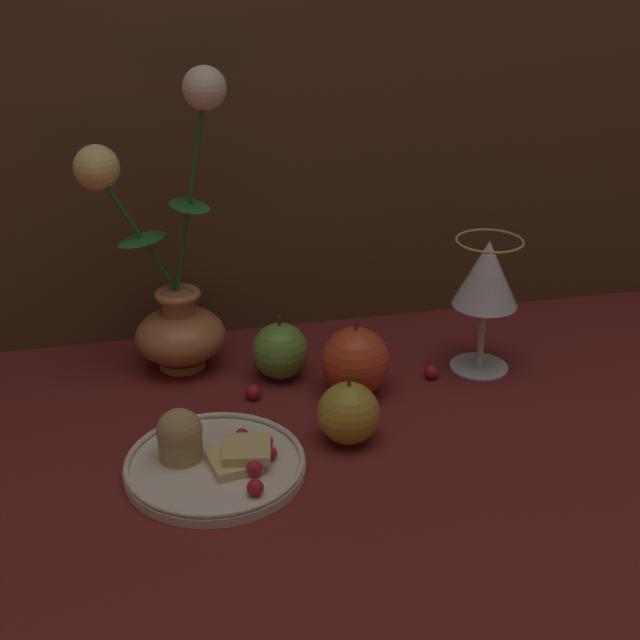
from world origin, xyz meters
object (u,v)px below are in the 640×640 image
object	(u,v)px
wine_glass	(487,278)
apple_near_glass	(280,351)
apple_at_table_edge	(355,361)
vase	(173,289)
plate_with_pastries	(210,458)
apple_beside_vase	(348,413)

from	to	relation	value
wine_glass	apple_near_glass	xyz separation A→B (m)	(-0.25, 0.03, -0.09)
apple_near_glass	apple_at_table_edge	world-z (taller)	apple_at_table_edge
vase	wine_glass	distance (m)	0.38
plate_with_pastries	wine_glass	world-z (taller)	wine_glass
plate_with_pastries	apple_near_glass	xyz separation A→B (m)	(0.11, 0.18, 0.02)
wine_glass	vase	bearing A→B (deg)	166.73
wine_glass	apple_at_table_edge	bearing A→B (deg)	-171.32
apple_near_glass	apple_at_table_edge	size ratio (longest dim) A/B	0.87
plate_with_pastries	apple_at_table_edge	xyz separation A→B (m)	(0.19, 0.12, 0.03)
apple_at_table_edge	wine_glass	bearing A→B (deg)	8.68
plate_with_pastries	wine_glass	distance (m)	0.40
vase	plate_with_pastries	bearing A→B (deg)	-86.45
plate_with_pastries	apple_near_glass	world-z (taller)	apple_near_glass
apple_near_glass	vase	bearing A→B (deg)	155.32
wine_glass	apple_near_glass	size ratio (longest dim) A/B	2.09
plate_with_pastries	apple_beside_vase	xyz separation A→B (m)	(0.15, 0.02, 0.02)
apple_beside_vase	apple_at_table_edge	size ratio (longest dim) A/B	0.85
apple_beside_vase	apple_at_table_edge	xyz separation A→B (m)	(0.03, 0.10, 0.01)
vase	apple_at_table_edge	size ratio (longest dim) A/B	3.89
apple_near_glass	wine_glass	bearing A→B (deg)	-7.24
apple_at_table_edge	apple_beside_vase	bearing A→B (deg)	-108.58
apple_near_glass	apple_at_table_edge	xyz separation A→B (m)	(0.08, -0.06, 0.01)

